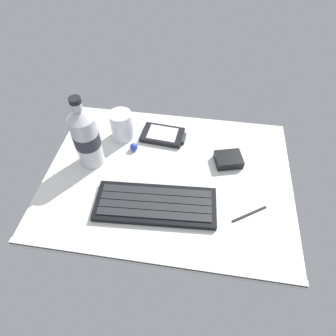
{
  "coord_description": "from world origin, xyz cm",
  "views": [
    {
      "loc": [
        6.85,
        -45.85,
        59.15
      ],
      "look_at": [
        0.0,
        0.0,
        3.0
      ],
      "focal_mm": 30.5,
      "sensor_mm": 36.0,
      "label": 1
    }
  ],
  "objects_px": {
    "juice_cup": "(122,126)",
    "charger_block": "(228,160)",
    "keyboard": "(156,204)",
    "trackball_mouse": "(134,147)",
    "water_bottle": "(86,137)",
    "handheld_device": "(163,135)",
    "stylus_pen": "(250,214)"
  },
  "relations": [
    {
      "from": "juice_cup",
      "to": "charger_block",
      "type": "distance_m",
      "value": 0.31
    },
    {
      "from": "keyboard",
      "to": "charger_block",
      "type": "relative_size",
      "value": 4.24
    },
    {
      "from": "juice_cup",
      "to": "trackball_mouse",
      "type": "xyz_separation_m",
      "value": [
        0.04,
        -0.05,
        -0.03
      ]
    },
    {
      "from": "juice_cup",
      "to": "water_bottle",
      "type": "distance_m",
      "value": 0.13
    },
    {
      "from": "handheld_device",
      "to": "juice_cup",
      "type": "height_order",
      "value": "juice_cup"
    },
    {
      "from": "juice_cup",
      "to": "keyboard",
      "type": "bearing_deg",
      "value": -58.62
    },
    {
      "from": "charger_block",
      "to": "trackball_mouse",
      "type": "xyz_separation_m",
      "value": [
        -0.26,
        0.01,
        -0.0
      ]
    },
    {
      "from": "handheld_device",
      "to": "charger_block",
      "type": "relative_size",
      "value": 1.89
    },
    {
      "from": "handheld_device",
      "to": "charger_block",
      "type": "distance_m",
      "value": 0.2
    },
    {
      "from": "keyboard",
      "to": "trackball_mouse",
      "type": "xyz_separation_m",
      "value": [
        -0.09,
        0.18,
        0.0
      ]
    },
    {
      "from": "keyboard",
      "to": "juice_cup",
      "type": "bearing_deg",
      "value": 121.38
    },
    {
      "from": "stylus_pen",
      "to": "water_bottle",
      "type": "bearing_deg",
      "value": 132.2
    },
    {
      "from": "stylus_pen",
      "to": "trackball_mouse",
      "type": "bearing_deg",
      "value": 119.27
    },
    {
      "from": "trackball_mouse",
      "to": "charger_block",
      "type": "bearing_deg",
      "value": -1.97
    },
    {
      "from": "water_bottle",
      "to": "stylus_pen",
      "type": "distance_m",
      "value": 0.44
    },
    {
      "from": "juice_cup",
      "to": "charger_block",
      "type": "bearing_deg",
      "value": -10.68
    },
    {
      "from": "handheld_device",
      "to": "trackball_mouse",
      "type": "distance_m",
      "value": 0.1
    },
    {
      "from": "handheld_device",
      "to": "charger_block",
      "type": "height_order",
      "value": "charger_block"
    },
    {
      "from": "juice_cup",
      "to": "trackball_mouse",
      "type": "relative_size",
      "value": 3.86
    },
    {
      "from": "charger_block",
      "to": "water_bottle",
      "type": "bearing_deg",
      "value": -172.67
    },
    {
      "from": "handheld_device",
      "to": "water_bottle",
      "type": "relative_size",
      "value": 0.64
    },
    {
      "from": "keyboard",
      "to": "charger_block",
      "type": "height_order",
      "value": "charger_block"
    },
    {
      "from": "charger_block",
      "to": "trackball_mouse",
      "type": "height_order",
      "value": "charger_block"
    },
    {
      "from": "keyboard",
      "to": "stylus_pen",
      "type": "xyz_separation_m",
      "value": [
        0.22,
        0.01,
        -0.0
      ]
    },
    {
      "from": "trackball_mouse",
      "to": "stylus_pen",
      "type": "distance_m",
      "value": 0.36
    },
    {
      "from": "trackball_mouse",
      "to": "stylus_pen",
      "type": "bearing_deg",
      "value": -27.47
    },
    {
      "from": "handheld_device",
      "to": "charger_block",
      "type": "bearing_deg",
      "value": -20.86
    },
    {
      "from": "water_bottle",
      "to": "charger_block",
      "type": "bearing_deg",
      "value": 7.33
    },
    {
      "from": "handheld_device",
      "to": "water_bottle",
      "type": "xyz_separation_m",
      "value": [
        -0.18,
        -0.12,
        0.08
      ]
    },
    {
      "from": "handheld_device",
      "to": "charger_block",
      "type": "xyz_separation_m",
      "value": [
        0.19,
        -0.07,
        0.0
      ]
    },
    {
      "from": "handheld_device",
      "to": "water_bottle",
      "type": "distance_m",
      "value": 0.23
    },
    {
      "from": "juice_cup",
      "to": "trackball_mouse",
      "type": "bearing_deg",
      "value": -48.55
    }
  ]
}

